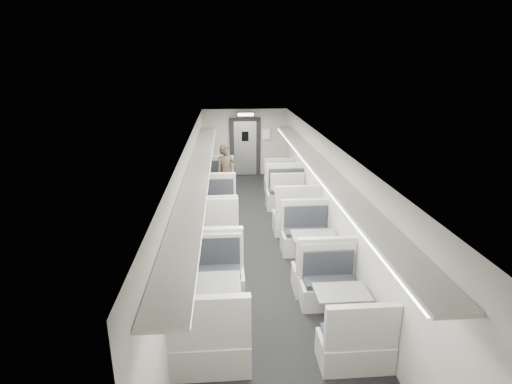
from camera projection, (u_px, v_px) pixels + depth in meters
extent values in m
cube|color=black|center=(259.00, 247.00, 9.15)|extent=(3.00, 12.00, 0.12)
cube|color=white|center=(259.00, 139.00, 8.36)|extent=(3.00, 12.00, 0.12)
cube|color=#B3B0A8|center=(245.00, 142.00, 14.50)|extent=(3.00, 0.12, 2.40)
cube|color=#B3B0A8|center=(187.00, 197.00, 8.64)|extent=(0.12, 12.00, 2.40)
cube|color=#B3B0A8|center=(329.00, 194.00, 8.87)|extent=(0.12, 12.00, 2.40)
cube|color=#A7A69D|center=(216.00, 203.00, 11.15)|extent=(1.07, 0.60, 0.45)
cube|color=black|center=(216.00, 193.00, 11.09)|extent=(0.95, 0.47, 0.10)
cube|color=#A7A69D|center=(216.00, 186.00, 10.76)|extent=(1.07, 0.12, 0.71)
cube|color=#A7A69D|center=(217.00, 186.00, 12.64)|extent=(1.07, 0.60, 0.45)
cube|color=black|center=(217.00, 178.00, 12.52)|extent=(0.95, 0.47, 0.10)
cube|color=#A7A69D|center=(217.00, 167.00, 12.66)|extent=(1.07, 0.12, 0.71)
cylinder|color=silver|center=(217.00, 190.00, 11.85)|extent=(0.10, 0.10, 0.70)
cylinder|color=silver|center=(217.00, 201.00, 11.96)|extent=(0.36, 0.36, 0.03)
cube|color=gray|center=(216.00, 178.00, 11.73)|extent=(0.89, 0.61, 0.04)
cube|color=#A7A69D|center=(215.00, 235.00, 9.11)|extent=(1.09, 0.60, 0.46)
cube|color=black|center=(214.00, 223.00, 9.06)|extent=(0.96, 0.48, 0.10)
cube|color=#A7A69D|center=(214.00, 214.00, 8.72)|extent=(1.09, 0.12, 0.72)
cube|color=#A7A69D|center=(216.00, 210.00, 10.63)|extent=(1.09, 0.60, 0.46)
cube|color=black|center=(216.00, 200.00, 10.51)|extent=(0.96, 0.48, 0.10)
cube|color=#A7A69D|center=(215.00, 186.00, 10.65)|extent=(1.09, 0.12, 0.72)
cylinder|color=silver|center=(215.00, 217.00, 9.83)|extent=(0.10, 0.10, 0.71)
cylinder|color=silver|center=(216.00, 229.00, 9.94)|extent=(0.37, 0.37, 0.03)
cube|color=gray|center=(215.00, 202.00, 9.71)|extent=(0.90, 0.61, 0.04)
cube|color=#A7A69D|center=(213.00, 275.00, 7.41)|extent=(1.07, 0.60, 0.46)
cube|color=black|center=(212.00, 261.00, 7.35)|extent=(0.95, 0.48, 0.10)
cube|color=#A7A69D|center=(211.00, 252.00, 7.02)|extent=(1.07, 0.12, 0.71)
cube|color=#A7A69D|center=(215.00, 239.00, 8.90)|extent=(1.07, 0.60, 0.46)
cube|color=black|center=(214.00, 228.00, 8.79)|extent=(0.95, 0.48, 0.10)
cube|color=#A7A69D|center=(214.00, 211.00, 8.93)|extent=(1.07, 0.12, 0.71)
cylinder|color=silver|center=(213.00, 250.00, 8.12)|extent=(0.10, 0.10, 0.70)
cylinder|color=silver|center=(214.00, 264.00, 8.22)|extent=(0.36, 0.36, 0.03)
cube|color=gray|center=(213.00, 232.00, 8.00)|extent=(0.89, 0.61, 0.04)
cube|color=#A7A69D|center=(209.00, 350.00, 5.45)|extent=(1.14, 0.63, 0.48)
cube|color=black|center=(208.00, 331.00, 5.39)|extent=(1.01, 0.50, 0.11)
cube|color=#A7A69D|center=(206.00, 323.00, 5.04)|extent=(1.14, 0.13, 0.75)
cube|color=#A7A69D|center=(212.00, 285.00, 7.04)|extent=(1.14, 0.63, 0.48)
cube|color=black|center=(211.00, 271.00, 6.92)|extent=(1.01, 0.50, 0.11)
cube|color=#A7A69D|center=(211.00, 248.00, 7.07)|extent=(1.14, 0.13, 0.75)
cylinder|color=silver|center=(210.00, 307.00, 6.21)|extent=(0.11, 0.11, 0.74)
cylinder|color=silver|center=(211.00, 326.00, 6.32)|extent=(0.39, 0.39, 0.03)
cube|color=gray|center=(209.00, 283.00, 6.08)|extent=(0.95, 0.64, 0.04)
cube|color=#A7A69D|center=(286.00, 199.00, 11.54)|extent=(0.95, 0.53, 0.41)
cube|color=black|center=(286.00, 191.00, 11.49)|extent=(0.85, 0.42, 0.09)
cube|color=#A7A69D|center=(287.00, 184.00, 11.19)|extent=(0.95, 0.11, 0.63)
cube|color=#A7A69D|center=(279.00, 185.00, 12.87)|extent=(0.95, 0.53, 0.41)
cube|color=black|center=(280.00, 178.00, 12.77)|extent=(0.85, 0.42, 0.09)
cube|color=#A7A69D|center=(279.00, 168.00, 12.89)|extent=(0.95, 0.11, 0.63)
cylinder|color=silver|center=(283.00, 188.00, 12.17)|extent=(0.09, 0.09, 0.62)
cylinder|color=silver|center=(282.00, 198.00, 12.26)|extent=(0.32, 0.32, 0.03)
cube|color=gray|center=(283.00, 177.00, 12.06)|extent=(0.79, 0.54, 0.04)
cube|color=#A7A69D|center=(297.00, 222.00, 9.77)|extent=(1.16, 0.65, 0.49)
cube|color=black|center=(297.00, 210.00, 9.70)|extent=(1.03, 0.51, 0.11)
cube|color=#A7A69D|center=(300.00, 201.00, 9.35)|extent=(1.16, 0.13, 0.77)
cube|color=#A7A69D|center=(287.00, 200.00, 11.38)|extent=(1.16, 0.65, 0.49)
cube|color=black|center=(287.00, 190.00, 11.26)|extent=(1.03, 0.51, 0.11)
cube|color=#A7A69D|center=(286.00, 176.00, 11.41)|extent=(1.16, 0.13, 0.77)
cylinder|color=silver|center=(292.00, 205.00, 10.53)|extent=(0.11, 0.11, 0.75)
cylinder|color=silver|center=(291.00, 218.00, 10.64)|extent=(0.39, 0.39, 0.03)
cube|color=gray|center=(292.00, 190.00, 10.40)|extent=(0.96, 0.66, 0.04)
cube|color=#A7A69D|center=(322.00, 279.00, 7.27)|extent=(1.06, 0.59, 0.45)
cube|color=black|center=(323.00, 265.00, 7.22)|extent=(0.94, 0.47, 0.10)
cube|color=#A7A69D|center=(327.00, 256.00, 6.89)|extent=(1.06, 0.12, 0.70)
cube|color=#A7A69D|center=(306.00, 242.00, 8.75)|extent=(1.06, 0.59, 0.45)
cube|color=black|center=(306.00, 231.00, 8.64)|extent=(0.94, 0.47, 0.10)
cube|color=#A7A69D|center=(305.00, 214.00, 8.78)|extent=(1.06, 0.12, 0.70)
cylinder|color=silver|center=(313.00, 253.00, 7.98)|extent=(0.10, 0.10, 0.69)
cylinder|color=silver|center=(313.00, 268.00, 8.08)|extent=(0.36, 0.36, 0.03)
cube|color=gray|center=(314.00, 236.00, 7.86)|extent=(0.88, 0.60, 0.04)
cube|color=#A7A69D|center=(354.00, 351.00, 5.50)|extent=(0.98, 0.55, 0.42)
cube|color=black|center=(355.00, 334.00, 5.44)|extent=(0.87, 0.43, 0.09)
cube|color=#A7A69D|center=(362.00, 327.00, 5.14)|extent=(0.98, 0.11, 0.65)
cube|color=#A7A69D|center=(328.00, 293.00, 6.86)|extent=(0.98, 0.55, 0.42)
cube|color=black|center=(330.00, 281.00, 6.76)|extent=(0.87, 0.43, 0.09)
cube|color=#A7A69D|center=(327.00, 260.00, 6.88)|extent=(0.98, 0.11, 0.65)
cylinder|color=silver|center=(340.00, 313.00, 6.14)|extent=(0.09, 0.09, 0.64)
cylinder|color=silver|center=(339.00, 329.00, 6.24)|extent=(0.33, 0.33, 0.03)
cube|color=gray|center=(342.00, 292.00, 6.03)|extent=(0.81, 0.55, 0.04)
imported|color=black|center=(226.00, 173.00, 11.87)|extent=(0.72, 0.60, 1.69)
cube|color=black|center=(199.00, 155.00, 11.82)|extent=(0.02, 1.18, 0.84)
cube|color=black|center=(194.00, 175.00, 9.74)|extent=(0.02, 1.18, 0.84)
cube|color=black|center=(186.00, 207.00, 7.65)|extent=(0.02, 1.18, 0.84)
cube|color=black|center=(172.00, 261.00, 5.57)|extent=(0.02, 1.18, 0.84)
cube|color=#A7A69D|center=(199.00, 168.00, 8.15)|extent=(0.46, 10.40, 0.05)
cube|color=white|center=(209.00, 170.00, 8.18)|extent=(0.05, 10.20, 0.04)
cube|color=#A7A69D|center=(320.00, 166.00, 8.34)|extent=(0.46, 10.40, 0.05)
cube|color=white|center=(311.00, 168.00, 8.34)|extent=(0.05, 10.20, 0.04)
cube|color=black|center=(245.00, 147.00, 14.43)|extent=(1.10, 0.10, 2.10)
cube|color=silver|center=(245.00, 148.00, 14.42)|extent=(0.80, 0.05, 1.95)
cube|color=black|center=(245.00, 136.00, 14.24)|extent=(0.25, 0.02, 0.35)
cube|color=black|center=(246.00, 114.00, 13.58)|extent=(0.62, 0.10, 0.16)
cube|color=white|center=(246.00, 115.00, 13.52)|extent=(0.54, 0.02, 0.10)
cube|color=white|center=(266.00, 134.00, 14.32)|extent=(0.32, 0.02, 0.40)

